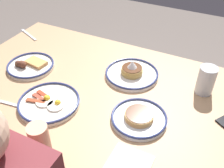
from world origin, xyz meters
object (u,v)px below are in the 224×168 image
at_px(plate_far_companion, 49,102).
at_px(fork_near, 29,35).
at_px(plate_near_main, 132,73).
at_px(paper_napkin, 129,164).
at_px(plate_center_pancakes, 139,117).
at_px(drinking_glass, 206,81).
at_px(fork_far, 4,102).
at_px(plate_far_side, 30,65).

xyz_separation_m(plate_far_companion, fork_near, (0.53, -0.48, -0.01)).
xyz_separation_m(plate_near_main, paper_napkin, (-0.20, 0.49, -0.02)).
bearing_deg(paper_napkin, fork_near, -31.55).
bearing_deg(plate_near_main, plate_far_companion, 56.19).
relative_size(paper_napkin, fork_near, 0.81).
distance_m(plate_center_pancakes, fork_near, 1.01).
xyz_separation_m(drinking_glass, fork_far, (0.80, 0.49, -0.06)).
height_order(paper_napkin, fork_near, fork_near).
distance_m(plate_far_companion, paper_napkin, 0.47).
relative_size(fork_near, fork_far, 1.01).
bearing_deg(fork_near, plate_far_side, 132.48).
distance_m(plate_near_main, fork_far, 0.63).
relative_size(plate_far_companion, fork_near, 1.50).
xyz_separation_m(plate_far_side, fork_near, (0.26, -0.28, -0.01)).
distance_m(plate_far_companion, fork_near, 0.71).
height_order(drinking_glass, fork_far, drinking_glass).
height_order(plate_far_side, fork_near, plate_far_side).
relative_size(plate_far_side, fork_far, 1.36).
distance_m(plate_center_pancakes, drinking_glass, 0.38).
distance_m(drinking_glass, paper_napkin, 0.55).
xyz_separation_m(plate_near_main, plate_far_side, (0.52, 0.18, -0.00)).
height_order(plate_center_pancakes, paper_napkin, plate_center_pancakes).
bearing_deg(paper_napkin, drinking_glass, -106.32).
bearing_deg(fork_far, plate_far_companion, -156.51).
relative_size(plate_near_main, plate_far_side, 1.10).
xyz_separation_m(plate_far_side, fork_far, (-0.08, 0.28, -0.01)).
height_order(plate_far_side, fork_far, plate_far_side).
bearing_deg(plate_center_pancakes, plate_far_companion, 12.94).
bearing_deg(plate_far_companion, fork_far, 23.49).
relative_size(drinking_glass, fork_far, 0.76).
distance_m(plate_far_companion, plate_far_side, 0.33).
bearing_deg(plate_near_main, fork_near, -7.89).
bearing_deg(fork_far, paper_napkin, 176.27).
bearing_deg(plate_near_main, plate_center_pancakes, 118.79).
distance_m(plate_center_pancakes, plate_far_side, 0.68).
relative_size(plate_near_main, fork_far, 1.50).
xyz_separation_m(plate_center_pancakes, fork_near, (0.93, -0.38, -0.01)).
xyz_separation_m(plate_center_pancakes, drinking_glass, (-0.20, -0.31, 0.05)).
height_order(plate_center_pancakes, plate_far_companion, plate_center_pancakes).
distance_m(plate_center_pancakes, fork_far, 0.62).
relative_size(plate_far_side, fork_near, 1.34).
relative_size(plate_center_pancakes, drinking_glass, 1.72).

